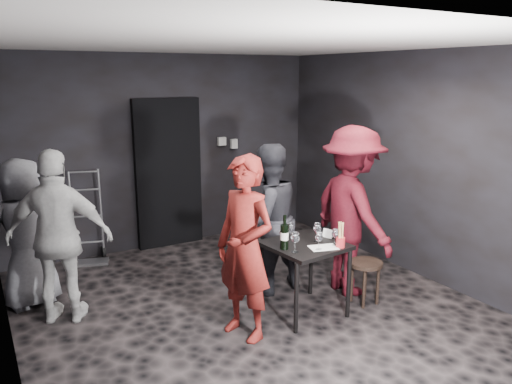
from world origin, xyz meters
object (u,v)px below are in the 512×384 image
tasting_table (305,253)px  bystander_grey (25,229)px  server_red (245,234)px  breadstick_cup (341,235)px  hand_truck (90,245)px  bystander_cream (58,224)px  stool (365,270)px  woman_black (267,210)px  man_maroon (353,190)px  wine_bottle (284,236)px

tasting_table → bystander_grey: 2.92m
server_red → breadstick_cup: (0.99, -0.16, -0.12)m
hand_truck → tasting_table: hand_truck is taller
bystander_cream → stool: bearing=-175.8°
tasting_table → woman_black: bearing=94.1°
bystander_cream → bystander_grey: (-0.25, 0.54, -0.16)m
woman_black → bystander_grey: (-2.38, 0.94, -0.10)m
stool → bystander_cream: (-2.86, 1.22, 0.63)m
man_maroon → breadstick_cup: size_ratio=8.50×
hand_truck → server_red: server_red is taller
man_maroon → breadstick_cup: 0.74m
bystander_cream → hand_truck: bearing=-83.1°
wine_bottle → woman_black: bearing=72.1°
tasting_table → woman_black: woman_black is taller
hand_truck → bystander_grey: size_ratio=0.72×
hand_truck → bystander_cream: bystander_cream is taller
hand_truck → bystander_grey: (-0.82, -0.98, 0.63)m
hand_truck → stool: hand_truck is taller
tasting_table → wine_bottle: 0.36m
wine_bottle → breadstick_cup: bearing=-25.2°
woman_black → wine_bottle: (-0.22, -0.69, -0.07)m
woman_black → man_maroon: 0.97m
stool → bystander_grey: size_ratio=0.28×
bystander_grey → tasting_table: bearing=130.3°
woman_black → breadstick_cup: (0.28, -0.93, -0.08)m
hand_truck → server_red: bearing=-54.9°
bystander_grey → server_red: bearing=118.3°
hand_truck → bystander_cream: bearing=-92.9°
tasting_table → bystander_grey: size_ratio=0.44×
man_maroon → wine_bottle: size_ratio=6.90×
woman_black → bystander_cream: bystander_cream is taller
stool → breadstick_cup: size_ratio=1.69×
tasting_table → bystander_cream: bearing=153.9°
man_maroon → woman_black: bearing=62.4°
hand_truck → breadstick_cup: (1.84, -2.85, 0.65)m
woman_black → breadstick_cup: bearing=104.3°
breadstick_cup → wine_bottle: bearing=154.8°
bystander_grey → breadstick_cup: 3.25m
hand_truck → stool: (2.30, -2.74, 0.16)m
tasting_table → man_maroon: man_maroon is taller
stool → bystander_grey: 3.61m
tasting_table → stool: 0.76m
tasting_table → stool: (0.69, -0.16, -0.27)m
woman_black → bystander_cream: bearing=-13.6°
hand_truck → woman_black: woman_black is taller
bystander_grey → wine_bottle: bystander_grey is taller
man_maroon → breadstick_cup: (-0.51, -0.44, -0.31)m
woman_black → man_maroon: (0.80, -0.49, 0.23)m
server_red → wine_bottle: size_ratio=5.82×
server_red → wine_bottle: (0.48, 0.07, -0.12)m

